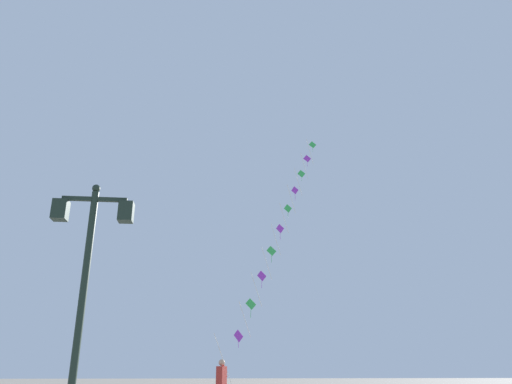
% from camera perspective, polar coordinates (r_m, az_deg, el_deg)
% --- Properties ---
extents(twin_lantern_lamp_post, '(1.54, 0.28, 4.83)m').
position_cam_1_polar(twin_lantern_lamp_post, '(9.77, -19.34, -7.29)').
color(twin_lantern_lamp_post, '#1E2D23').
rests_on(twin_lantern_lamp_post, ground_plane).
extents(kite_train, '(6.54, 9.08, 15.56)m').
position_cam_1_polar(kite_train, '(25.19, 2.92, -4.25)').
color(kite_train, brown).
rests_on(kite_train, ground_plane).
extents(kite_flyer, '(0.43, 0.61, 1.71)m').
position_cam_1_polar(kite_flyer, '(17.97, -4.13, -21.75)').
color(kite_flyer, brown).
rests_on(kite_flyer, ground_plane).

